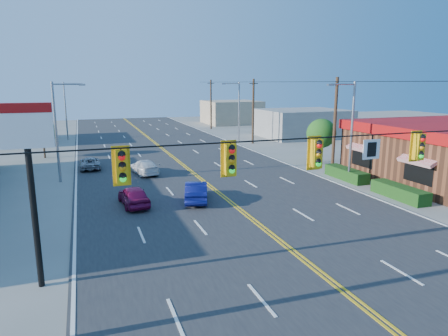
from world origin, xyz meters
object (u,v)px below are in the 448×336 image
object	(u,v)px
car_magenta	(134,197)
car_white	(144,168)
car_blue	(196,192)
car_silver	(90,164)
pizza_hut_sign	(29,158)
signal_span	(341,166)

from	to	relation	value
car_magenta	car_white	bearing A→B (deg)	-107.73
car_blue	car_white	xyz separation A→B (m)	(-2.07, 9.44, -0.06)
car_silver	car_blue	bearing A→B (deg)	115.89
car_blue	car_silver	xyz separation A→B (m)	(-6.52, 13.27, -0.13)
pizza_hut_sign	car_blue	bearing A→B (deg)	45.30
car_blue	car_silver	distance (m)	14.78
car_silver	car_magenta	bearing A→B (deg)	100.15
pizza_hut_sign	car_magenta	world-z (taller)	pizza_hut_sign
pizza_hut_sign	car_silver	distance (m)	22.92
signal_span	car_magenta	size ratio (longest dim) A/B	6.30
pizza_hut_sign	car_magenta	xyz separation A→B (m)	(4.81, 9.37, -4.52)
pizza_hut_sign	car_white	xyz separation A→B (m)	(6.88, 18.48, -4.57)
car_magenta	car_blue	xyz separation A→B (m)	(4.14, -0.32, 0.02)
signal_span	car_silver	size ratio (longest dim) A/B	6.23
signal_span	car_silver	distance (m)	27.97
signal_span	pizza_hut_sign	distance (m)	11.60
signal_span	car_white	size ratio (longest dim) A/B	5.76
car_magenta	car_silver	xyz separation A→B (m)	(-2.39, 12.94, -0.11)
pizza_hut_sign	signal_span	bearing A→B (deg)	-20.19
car_silver	signal_span	bearing A→B (deg)	107.52
car_magenta	car_white	size ratio (longest dim) A/B	0.91
car_blue	car_silver	size ratio (longest dim) A/B	1.05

